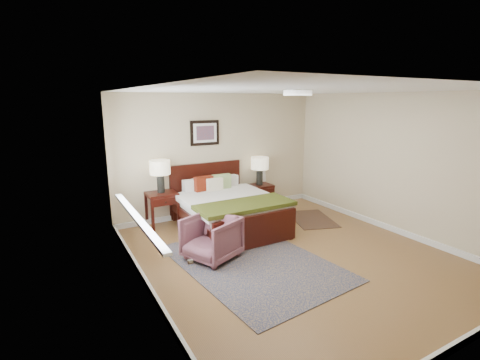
{
  "coord_description": "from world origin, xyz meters",
  "views": [
    {
      "loc": [
        -3.18,
        -3.98,
        2.36
      ],
      "look_at": [
        -0.38,
        0.98,
        1.05
      ],
      "focal_mm": 26.0,
      "sensor_mm": 36.0,
      "label": 1
    }
  ],
  "objects_px": {
    "nightstand_left": "(162,199)",
    "armchair": "(212,238)",
    "nightstand_right": "(260,194)",
    "rug_persian": "(253,262)",
    "lamp_right": "(260,165)",
    "bed": "(227,203)",
    "lamp_left": "(160,170)"
  },
  "relations": [
    {
      "from": "nightstand_left",
      "to": "armchair",
      "type": "bearing_deg",
      "value": -82.87
    },
    {
      "from": "nightstand_right",
      "to": "armchair",
      "type": "distance_m",
      "value": 2.65
    },
    {
      "from": "nightstand_right",
      "to": "rug_persian",
      "type": "bearing_deg",
      "value": -124.62
    },
    {
      "from": "lamp_right",
      "to": "armchair",
      "type": "xyz_separation_m",
      "value": [
        -1.99,
        -1.77,
        -0.65
      ]
    },
    {
      "from": "nightstand_right",
      "to": "rug_persian",
      "type": "xyz_separation_m",
      "value": [
        -1.51,
        -2.19,
        -0.33
      ]
    },
    {
      "from": "nightstand_right",
      "to": "lamp_right",
      "type": "distance_m",
      "value": 0.65
    },
    {
      "from": "lamp_right",
      "to": "armchair",
      "type": "bearing_deg",
      "value": -138.32
    },
    {
      "from": "nightstand_left",
      "to": "nightstand_right",
      "type": "xyz_separation_m",
      "value": [
        2.2,
        0.01,
        -0.2
      ]
    },
    {
      "from": "nightstand_left",
      "to": "armchair",
      "type": "height_order",
      "value": "armchair"
    },
    {
      "from": "nightstand_left",
      "to": "lamp_right",
      "type": "bearing_deg",
      "value": 0.57
    },
    {
      "from": "lamp_right",
      "to": "rug_persian",
      "type": "relative_size",
      "value": 0.23
    },
    {
      "from": "bed",
      "to": "lamp_right",
      "type": "bearing_deg",
      "value": 32.71
    },
    {
      "from": "nightstand_right",
      "to": "lamp_left",
      "type": "xyz_separation_m",
      "value": [
        -2.2,
        0.01,
        0.76
      ]
    },
    {
      "from": "nightstand_right",
      "to": "lamp_left",
      "type": "bearing_deg",
      "value": 179.67
    },
    {
      "from": "bed",
      "to": "nightstand_right",
      "type": "distance_m",
      "value": 1.42
    },
    {
      "from": "nightstand_left",
      "to": "rug_persian",
      "type": "relative_size",
      "value": 0.25
    },
    {
      "from": "nightstand_left",
      "to": "lamp_left",
      "type": "bearing_deg",
      "value": 90.0
    },
    {
      "from": "lamp_left",
      "to": "rug_persian",
      "type": "bearing_deg",
      "value": -72.59
    },
    {
      "from": "lamp_left",
      "to": "armchair",
      "type": "height_order",
      "value": "lamp_left"
    },
    {
      "from": "rug_persian",
      "to": "lamp_right",
      "type": "bearing_deg",
      "value": 50.04
    },
    {
      "from": "lamp_left",
      "to": "armchair",
      "type": "bearing_deg",
      "value": -82.96
    },
    {
      "from": "nightstand_left",
      "to": "nightstand_right",
      "type": "relative_size",
      "value": 1.2
    },
    {
      "from": "nightstand_left",
      "to": "nightstand_right",
      "type": "height_order",
      "value": "nightstand_left"
    },
    {
      "from": "nightstand_left",
      "to": "lamp_left",
      "type": "relative_size",
      "value": 1.08
    },
    {
      "from": "bed",
      "to": "rug_persian",
      "type": "relative_size",
      "value": 0.76
    },
    {
      "from": "lamp_left",
      "to": "lamp_right",
      "type": "xyz_separation_m",
      "value": [
        2.2,
        0.0,
        -0.12
      ]
    },
    {
      "from": "bed",
      "to": "nightstand_right",
      "type": "xyz_separation_m",
      "value": [
        1.19,
        0.75,
        -0.17
      ]
    },
    {
      "from": "nightstand_left",
      "to": "bed",
      "type": "bearing_deg",
      "value": -36.33
    },
    {
      "from": "bed",
      "to": "armchair",
      "type": "bearing_deg",
      "value": -128.36
    },
    {
      "from": "bed",
      "to": "rug_persian",
      "type": "bearing_deg",
      "value": -102.56
    },
    {
      "from": "armchair",
      "to": "rug_persian",
      "type": "bearing_deg",
      "value": 23.56
    },
    {
      "from": "lamp_right",
      "to": "rug_persian",
      "type": "xyz_separation_m",
      "value": [
        -1.51,
        -2.2,
        -0.98
      ]
    }
  ]
}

